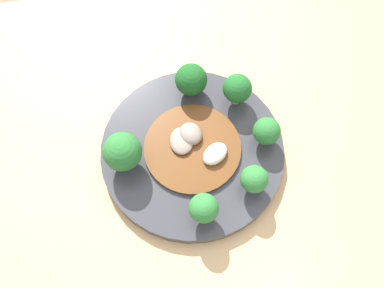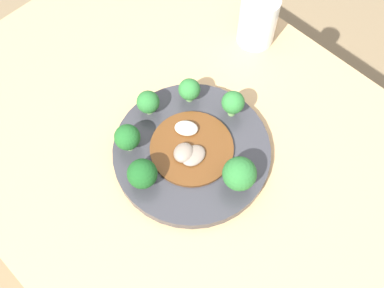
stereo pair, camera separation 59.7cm
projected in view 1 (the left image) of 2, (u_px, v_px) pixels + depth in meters
ground_plane at (193, 246)px, 1.38m from camera, size 8.00×8.00×0.00m
table at (193, 216)px, 1.05m from camera, size 1.08×0.75×0.71m
plate at (192, 152)px, 0.72m from camera, size 0.29×0.29×0.02m
broccoli_southwest at (237, 89)px, 0.72m from camera, size 0.05×0.05×0.06m
broccoli_northwest at (254, 179)px, 0.66m from camera, size 0.04×0.04×0.05m
broccoli_east at (123, 154)px, 0.66m from camera, size 0.06×0.06×0.07m
broccoli_south at (191, 80)px, 0.72m from camera, size 0.05×0.05×0.06m
broccoli_north at (206, 208)px, 0.64m from camera, size 0.04×0.04×0.06m
broccoli_west at (267, 131)px, 0.69m from camera, size 0.04×0.04×0.05m
stirfry_center at (193, 146)px, 0.71m from camera, size 0.15×0.15×0.02m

